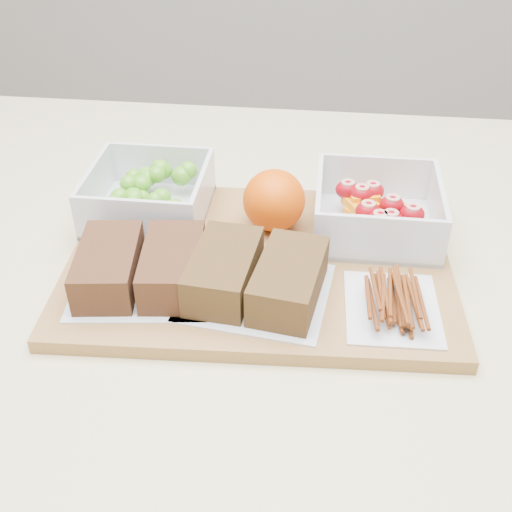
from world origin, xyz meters
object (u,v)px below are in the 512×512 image
(cutting_board, at_px, (259,262))
(pretzel_bag, at_px, (393,299))
(sandwich_bag_left, at_px, (141,267))
(fruit_container, at_px, (376,213))
(orange, at_px, (274,200))
(sandwich_bag_center, at_px, (256,276))
(grape_container, at_px, (151,195))

(cutting_board, relative_size, pretzel_bag, 3.64)
(sandwich_bag_left, bearing_deg, fruit_container, 28.29)
(fruit_container, xyz_separation_m, orange, (-0.12, -0.01, 0.01))
(sandwich_bag_center, bearing_deg, orange, 87.16)
(pretzel_bag, bearing_deg, orange, 134.44)
(cutting_board, height_order, sandwich_bag_left, sandwich_bag_left)
(cutting_board, bearing_deg, grape_container, 148.40)
(cutting_board, relative_size, fruit_container, 2.96)
(fruit_container, distance_m, sandwich_bag_center, 0.18)
(grape_container, distance_m, fruit_container, 0.27)
(cutting_board, xyz_separation_m, pretzel_bag, (0.14, -0.07, 0.02))
(sandwich_bag_center, bearing_deg, sandwich_bag_left, 178.94)
(grape_container, bearing_deg, cutting_board, -28.77)
(sandwich_bag_center, bearing_deg, fruit_container, 47.06)
(sandwich_bag_left, bearing_deg, pretzel_bag, -2.42)
(cutting_board, xyz_separation_m, sandwich_bag_left, (-0.12, -0.06, 0.03))
(fruit_container, relative_size, sandwich_bag_center, 0.88)
(grape_container, xyz_separation_m, sandwich_bag_left, (0.02, -0.14, -0.00))
(cutting_board, relative_size, sandwich_bag_left, 2.68)
(cutting_board, height_order, sandwich_bag_center, sandwich_bag_center)
(sandwich_bag_left, xyz_separation_m, pretzel_bag, (0.26, -0.01, -0.01))
(sandwich_bag_left, height_order, sandwich_bag_center, same)
(pretzel_bag, bearing_deg, fruit_container, 95.33)
(sandwich_bag_left, relative_size, sandwich_bag_center, 0.97)
(orange, height_order, pretzel_bag, orange)
(orange, distance_m, sandwich_bag_center, 0.13)
(grape_container, height_order, orange, orange)
(sandwich_bag_left, bearing_deg, orange, 44.34)
(pretzel_bag, bearing_deg, cutting_board, 153.04)
(fruit_container, distance_m, sandwich_bag_left, 0.28)
(orange, relative_size, pretzel_bag, 0.63)
(fruit_container, bearing_deg, cutting_board, -151.37)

